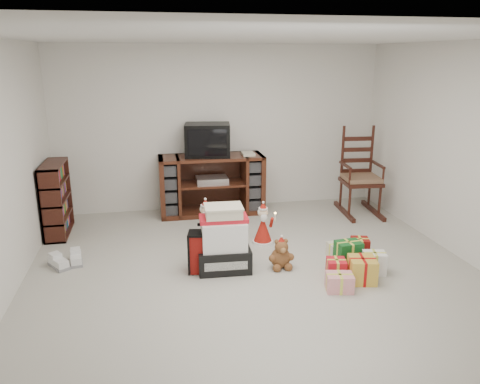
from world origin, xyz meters
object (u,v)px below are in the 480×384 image
object	(u,v)px
bookshelf	(57,200)
gift_cluster	(351,261)
santa_figurine	(263,228)
crt_television	(208,140)
rocking_chair	(359,183)
red_suitcase	(206,252)
tv_stand	(212,185)
gift_pile	(224,243)
sneaker_pair	(67,261)
teddy_bear	(281,255)
mrs_claus_figurine	(206,225)

from	to	relation	value
bookshelf	gift_cluster	world-z (taller)	bookshelf
santa_figurine	crt_television	bearing A→B (deg)	111.14
crt_television	rocking_chair	bearing A→B (deg)	-1.78
bookshelf	gift_cluster	distance (m)	3.88
red_suitcase	tv_stand	bearing A→B (deg)	91.76
gift_pile	crt_television	world-z (taller)	crt_television
rocking_chair	gift_cluster	distance (m)	2.19
rocking_chair	tv_stand	bearing A→B (deg)	174.97
red_suitcase	santa_figurine	bearing A→B (deg)	51.75
gift_pile	sneaker_pair	xyz separation A→B (m)	(-1.76, 0.45, -0.27)
tv_stand	sneaker_pair	xyz separation A→B (m)	(-1.90, -1.55, -0.39)
sneaker_pair	red_suitcase	bearing A→B (deg)	-41.49
red_suitcase	santa_figurine	distance (m)	1.08
gift_cluster	rocking_chair	bearing A→B (deg)	63.35
rocking_chair	sneaker_pair	xyz separation A→B (m)	(-4.11, -1.16, -0.41)
teddy_bear	sneaker_pair	xyz separation A→B (m)	(-2.40, 0.53, -0.10)
bookshelf	gift_cluster	size ratio (longest dim) A/B	0.91
sneaker_pair	crt_television	world-z (taller)	crt_television
red_suitcase	gift_cluster	size ratio (longest dim) A/B	0.52
tv_stand	red_suitcase	distance (m)	2.08
rocking_chair	mrs_claus_figurine	world-z (taller)	rocking_chair
teddy_bear	red_suitcase	bearing A→B (deg)	176.77
rocking_chair	red_suitcase	distance (m)	3.05
rocking_chair	gift_cluster	xyz separation A→B (m)	(-0.97, -1.94, -0.34)
mrs_claus_figurine	teddy_bear	bearing A→B (deg)	-51.96
gift_pile	sneaker_pair	bearing A→B (deg)	168.58
mrs_claus_figurine	crt_television	bearing A→B (deg)	80.69
santa_figurine	mrs_claus_figurine	size ratio (longest dim) A/B	0.95
bookshelf	sneaker_pair	xyz separation A→B (m)	(0.26, -1.09, -0.42)
bookshelf	mrs_claus_figurine	bearing A→B (deg)	-19.48
bookshelf	mrs_claus_figurine	xyz separation A→B (m)	(1.92, -0.68, -0.25)
teddy_bear	mrs_claus_figurine	size ratio (longest dim) A/B	0.59
rocking_chair	mrs_claus_figurine	bearing A→B (deg)	-157.88
crt_television	santa_figurine	bearing A→B (deg)	-60.69
sneaker_pair	santa_figurine	bearing A→B (deg)	-19.05
tv_stand	bookshelf	distance (m)	2.20
tv_stand	bookshelf	xyz separation A→B (m)	(-2.15, -0.47, 0.02)
gift_pile	mrs_claus_figurine	world-z (taller)	gift_pile
tv_stand	gift_pile	distance (m)	2.01
crt_television	gift_pile	bearing A→B (deg)	-84.46
mrs_claus_figurine	sneaker_pair	size ratio (longest dim) A/B	1.35
gift_pile	red_suitcase	xyz separation A→B (m)	(-0.21, -0.04, -0.08)
rocking_chair	crt_television	bearing A→B (deg)	175.06
gift_pile	gift_cluster	xyz separation A→B (m)	(1.38, -0.33, -0.20)
mrs_claus_figurine	sneaker_pair	bearing A→B (deg)	-166.21
tv_stand	santa_figurine	world-z (taller)	tv_stand
rocking_chair	red_suitcase	xyz separation A→B (m)	(-2.56, -1.65, -0.23)
red_suitcase	gift_cluster	bearing A→B (deg)	1.08
santa_figurine	sneaker_pair	size ratio (longest dim) A/B	1.28
teddy_bear	santa_figurine	distance (m)	0.75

